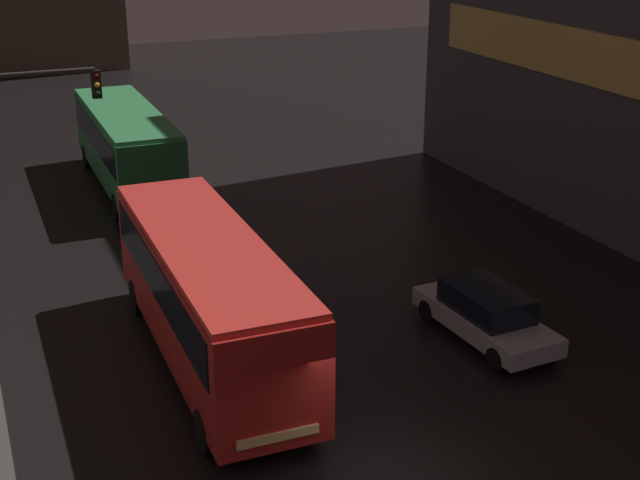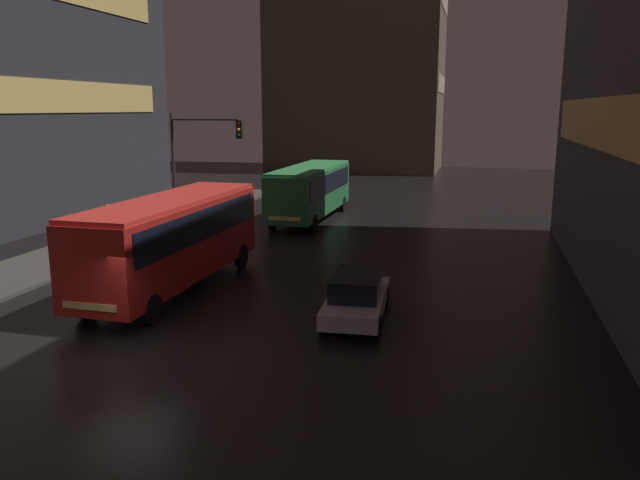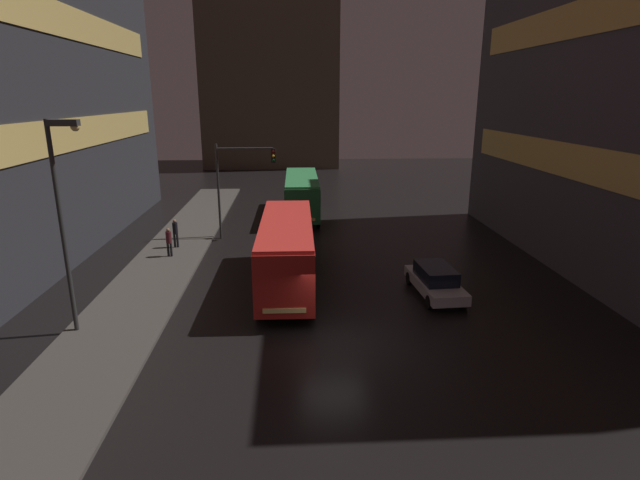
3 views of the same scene
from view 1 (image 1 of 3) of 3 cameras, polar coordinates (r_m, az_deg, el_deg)
bus_near at (r=22.43m, az=-7.17°, el=-3.07°), size 2.73×10.36×3.46m
bus_far at (r=37.15m, az=-12.28°, el=6.25°), size 2.69×10.28×3.26m
car_taxi at (r=24.50m, az=10.56°, el=-4.63°), size 2.08×4.67×1.47m
traffic_light_main at (r=29.92m, az=-18.41°, el=6.78°), size 3.95×0.35×6.41m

